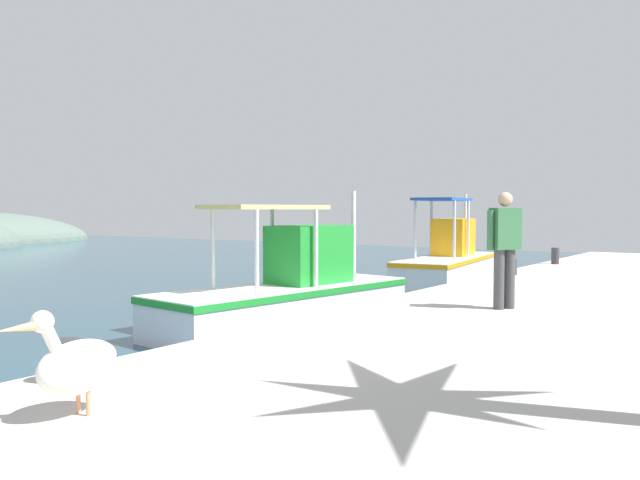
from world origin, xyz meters
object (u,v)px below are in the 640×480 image
object	(u,v)px
fishing_boat_third	(288,294)
mooring_bollard_second	(66,361)
mooring_bollard_fourth	(555,256)
pelican	(77,362)
mooring_bollard_third	(511,267)
fishing_boat_fourth	(448,263)
fisherman_standing	(505,244)

from	to	relation	value
fishing_boat_third	mooring_bollard_second	world-z (taller)	fishing_boat_third
mooring_bollard_fourth	pelican	bearing A→B (deg)	-176.67
mooring_bollard_fourth	mooring_bollard_third	bearing A→B (deg)	-180.00
fishing_boat_fourth	mooring_bollard_fourth	bearing A→B (deg)	-87.99
fishing_boat_third	fisherman_standing	world-z (taller)	fishing_boat_third
mooring_bollard_third	mooring_bollard_fourth	world-z (taller)	mooring_bollard_fourth
pelican	mooring_bollard_third	size ratio (longest dim) A/B	2.57
fishing_boat_third	fishing_boat_fourth	world-z (taller)	fishing_boat_fourth
fishing_boat_fourth	mooring_bollard_second	xyz separation A→B (m)	(-15.25, -3.15, 0.30)
mooring_bollard_second	fisherman_standing	bearing A→B (deg)	-14.70
mooring_bollard_third	fisherman_standing	bearing A→B (deg)	-162.24
mooring_bollard_third	mooring_bollard_second	bearing A→B (deg)	180.00
mooring_bollard_second	fishing_boat_fourth	bearing A→B (deg)	11.68
mooring_bollard_fourth	fisherman_standing	bearing A→B (deg)	-169.29
mooring_bollard_second	mooring_bollard_fourth	distance (m)	15.36
fishing_boat_fourth	pelican	bearing A→B (deg)	-165.52
fishing_boat_third	fisherman_standing	distance (m)	4.61
fishing_boat_fourth	mooring_bollard_fourth	world-z (taller)	fishing_boat_fourth
fisherman_standing	mooring_bollard_second	bearing A→B (deg)	165.30
fishing_boat_third	fishing_boat_fourth	xyz separation A→B (m)	(8.42, 0.38, 0.03)
mooring_bollard_second	mooring_bollard_fourth	bearing A→B (deg)	0.00
fisherman_standing	mooring_bollard_second	size ratio (longest dim) A/B	4.70
fishing_boat_fourth	mooring_bollard_third	world-z (taller)	fishing_boat_fourth
fishing_boat_third	fishing_boat_fourth	size ratio (longest dim) A/B	1.01
mooring_bollard_second	mooring_bollard_third	bearing A→B (deg)	-0.00
fisherman_standing	fishing_boat_third	bearing A→B (deg)	85.01
fishing_boat_third	mooring_bollard_third	world-z (taller)	fishing_boat_third
mooring_bollard_third	pelican	bearing A→B (deg)	-175.68
fisherman_standing	mooring_bollard_second	world-z (taller)	fisherman_standing
fishing_boat_third	pelican	size ratio (longest dim) A/B	6.19
fishing_boat_third	mooring_bollard_second	size ratio (longest dim) A/B	15.43
fishing_boat_fourth	mooring_bollard_third	xyz separation A→B (m)	(-3.54, -3.15, 0.30)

